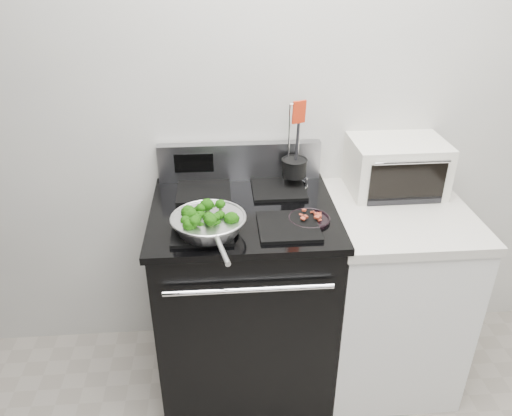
{
  "coord_description": "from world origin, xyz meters",
  "views": [
    {
      "loc": [
        -0.39,
        -0.45,
        1.96
      ],
      "look_at": [
        -0.25,
        1.36,
        0.98
      ],
      "focal_mm": 35.0,
      "sensor_mm": 36.0,
      "label": 1
    }
  ],
  "objects": [
    {
      "name": "back_wall",
      "position": [
        0.0,
        1.75,
        1.35
      ],
      "size": [
        4.0,
        0.02,
        2.7
      ],
      "primitive_type": "cube",
      "color": "silver",
      "rests_on": "ground"
    },
    {
      "name": "skillet",
      "position": [
        -0.44,
        1.22,
        1.0
      ],
      "size": [
        0.3,
        0.46,
        0.06
      ],
      "rotation": [
        0.0,
        0.0,
        0.21
      ],
      "color": "silver",
      "rests_on": "gas_range"
    },
    {
      "name": "counter",
      "position": [
        0.39,
        1.41,
        0.46
      ],
      "size": [
        0.62,
        0.68,
        0.92
      ],
      "color": "white",
      "rests_on": "floor"
    },
    {
      "name": "bacon_plate",
      "position": [
        -0.04,
        1.29,
        0.97
      ],
      "size": [
        0.17,
        0.17,
        0.04
      ],
      "rotation": [
        0.0,
        0.0,
        0.32
      ],
      "color": "black",
      "rests_on": "gas_range"
    },
    {
      "name": "toaster_oven",
      "position": [
        0.42,
        1.61,
        1.04
      ],
      "size": [
        0.43,
        0.33,
        0.24
      ],
      "rotation": [
        0.0,
        0.0,
        0.01
      ],
      "color": "white",
      "rests_on": "counter"
    },
    {
      "name": "broccoli_pile",
      "position": [
        -0.44,
        1.22,
        1.02
      ],
      "size": [
        0.23,
        0.23,
        0.08
      ],
      "primitive_type": null,
      "color": "black",
      "rests_on": "skillet"
    },
    {
      "name": "utensil_holder",
      "position": [
        -0.06,
        1.61,
        1.02
      ],
      "size": [
        0.13,
        0.13,
        0.41
      ],
      "rotation": [
        0.0,
        0.0,
        0.37
      ],
      "color": "silver",
      "rests_on": "gas_range"
    },
    {
      "name": "gas_range",
      "position": [
        -0.3,
        1.41,
        0.49
      ],
      "size": [
        0.79,
        0.69,
        1.13
      ],
      "color": "black",
      "rests_on": "floor"
    }
  ]
}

